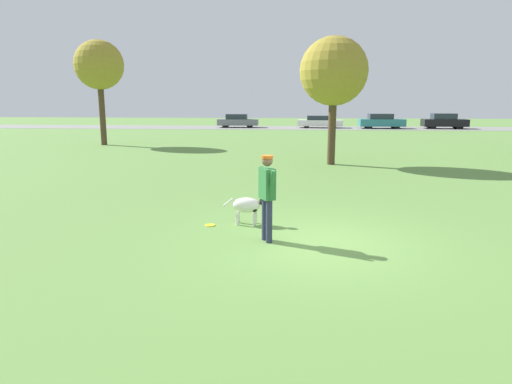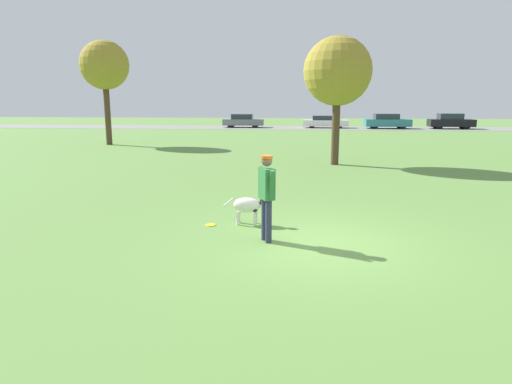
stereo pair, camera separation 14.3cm
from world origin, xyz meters
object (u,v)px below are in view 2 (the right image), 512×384
Objects in this scene: dog at (248,206)px; parked_car_black at (451,121)px; tree_far_left at (104,66)px; tree_mid_center at (338,72)px; person at (267,191)px; frisbee at (210,225)px; parked_car_grey at (243,121)px; parked_car_teal at (387,121)px; parked_car_white at (325,122)px.

parked_car_black is (15.66, 35.64, 0.27)m from dog.
tree_mid_center is at bearing -29.27° from tree_far_left.
frisbee is (-1.38, 1.07, -1.04)m from person.
frisbee is at bearing -166.14° from dog.
parked_car_grey is 0.94× the size of parked_car_teal.
parked_car_black is (6.03, 0.14, 0.01)m from parked_car_teal.
frisbee is at bearing -109.23° from tree_mid_center.
dog is 0.24× the size of parked_car_teal.
parked_car_grey is at bearing 99.35° from dog.
parked_car_black is (12.93, 25.51, -3.28)m from tree_mid_center.
dog is at bearing -58.56° from tree_far_left.
tree_mid_center is at bearing 77.10° from dog.
parked_car_black is (26.50, 17.90, -4.12)m from tree_far_left.
tree_mid_center is at bearing -115.85° from parked_car_black.
parked_car_black is at bearing 130.22° from person.
tree_mid_center reaches higher than parked_car_white.
dog is (-0.51, 1.24, -0.61)m from person.
parked_car_white is at bearing 179.25° from parked_car_black.
frisbee is (-0.86, -0.18, -0.43)m from dog.
tree_far_left reaches higher than parked_car_white.
person is 37.39m from parked_car_white.
tree_mid_center reaches higher than person.
parked_car_white is (0.97, 25.88, -3.39)m from tree_mid_center.
parked_car_black reaches higher than frisbee.
tree_mid_center is 27.00m from parked_car_grey.
person is at bearing -92.74° from parked_car_white.
parked_car_grey is 0.92× the size of parked_car_white.
parked_car_white is at bearing 87.85° from tree_mid_center.
parked_car_teal is (6.90, 25.37, -3.29)m from tree_mid_center.
parked_car_white reaches higher than dog.
person is 0.42× the size of parked_car_black.
person reaches higher than parked_car_white.
parked_car_grey is (-5.03, 37.17, -0.39)m from person.
tree_far_left is (-11.36, 18.99, 3.79)m from person.
parked_car_grey is (6.33, 18.18, -4.18)m from tree_far_left.
person is 2.03m from frisbee.
parked_car_white is at bearing 173.86° from parked_car_teal.
tree_mid_center is 26.12m from parked_car_white.
frisbee is 21.08m from tree_far_left.
parked_car_teal is (9.12, 36.74, -0.35)m from person.
frisbee is 11.62m from tree_mid_center.
tree_mid_center is 1.31× the size of parked_car_black.
tree_mid_center is (13.58, -7.61, -0.85)m from tree_far_left.
tree_far_left is at bearing 119.12° from frisbee.
tree_far_left reaches higher than parked_car_teal.
tree_mid_center is at bearing -89.99° from parked_car_white.
parked_car_grey reaches higher than parked_car_white.
person is at bearing -101.04° from tree_mid_center.
person is at bearing -37.74° from frisbee.
tree_mid_center reaches higher than frisbee.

